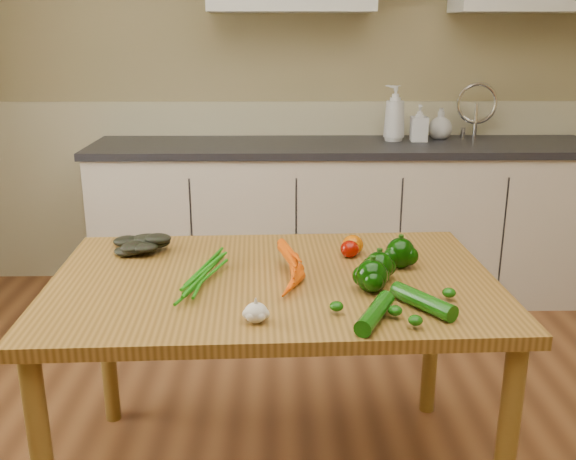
# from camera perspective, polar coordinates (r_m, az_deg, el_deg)

# --- Properties ---
(room) EXTENTS (4.04, 5.04, 2.64)m
(room) POSITION_cam_1_polar(r_m,az_deg,el_deg) (1.59, 5.44, 8.11)
(room) COLOR brown
(room) RESTS_ON ground
(counter_run) EXTENTS (2.84, 0.64, 1.14)m
(counter_run) POSITION_cam_1_polar(r_m,az_deg,el_deg) (3.75, 5.07, 1.02)
(counter_run) COLOR beige
(counter_run) RESTS_ON ground
(table) EXTENTS (1.43, 0.95, 0.75)m
(table) POSITION_cam_1_polar(r_m,az_deg,el_deg) (2.07, -1.29, -6.38)
(table) COLOR olive
(table) RESTS_ON ground
(soap_bottle_a) EXTENTS (0.16, 0.16, 0.31)m
(soap_bottle_a) POSITION_cam_1_polar(r_m,az_deg,el_deg) (3.74, 9.47, 10.20)
(soap_bottle_a) COLOR silver
(soap_bottle_a) RESTS_ON counter_run
(soap_bottle_b) EXTENTS (0.10, 0.10, 0.21)m
(soap_bottle_b) POSITION_cam_1_polar(r_m,az_deg,el_deg) (3.76, 11.59, 9.29)
(soap_bottle_b) COLOR silver
(soap_bottle_b) RESTS_ON counter_run
(soap_bottle_c) EXTENTS (0.14, 0.14, 0.18)m
(soap_bottle_c) POSITION_cam_1_polar(r_m,az_deg,el_deg) (3.87, 13.40, 9.18)
(soap_bottle_c) COLOR silver
(soap_bottle_c) RESTS_ON counter_run
(carrot_bunch) EXTENTS (0.27, 0.21, 0.07)m
(carrot_bunch) POSITION_cam_1_polar(r_m,az_deg,el_deg) (2.02, -2.32, -3.44)
(carrot_bunch) COLOR #ED5105
(carrot_bunch) RESTS_ON table
(leafy_greens) EXTENTS (0.20, 0.18, 0.10)m
(leafy_greens) POSITION_cam_1_polar(r_m,az_deg,el_deg) (2.31, -13.12, -0.75)
(leafy_greens) COLOR black
(leafy_greens) RESTS_ON table
(garlic_bulb) EXTENTS (0.06, 0.06, 0.05)m
(garlic_bulb) POSITION_cam_1_polar(r_m,az_deg,el_deg) (1.73, -2.87, -7.35)
(garlic_bulb) COLOR silver
(garlic_bulb) RESTS_ON table
(pepper_a) EXTENTS (0.09, 0.09, 0.09)m
(pepper_a) POSITION_cam_1_polar(r_m,az_deg,el_deg) (2.02, 8.09, -3.23)
(pepper_a) COLOR black
(pepper_a) RESTS_ON table
(pepper_b) EXTENTS (0.10, 0.10, 0.10)m
(pepper_b) POSITION_cam_1_polar(r_m,az_deg,el_deg) (2.14, 9.95, -2.03)
(pepper_b) COLOR black
(pepper_b) RESTS_ON table
(pepper_c) EXTENTS (0.10, 0.10, 0.10)m
(pepper_c) POSITION_cam_1_polar(r_m,az_deg,el_deg) (1.93, 7.46, -4.07)
(pepper_c) COLOR black
(pepper_c) RESTS_ON table
(tomato_a) EXTENTS (0.06, 0.06, 0.06)m
(tomato_a) POSITION_cam_1_polar(r_m,az_deg,el_deg) (2.22, 5.50, -1.68)
(tomato_a) COLOR #8C0C02
(tomato_a) RESTS_ON table
(tomato_b) EXTENTS (0.08, 0.08, 0.07)m
(tomato_b) POSITION_cam_1_polar(r_m,az_deg,el_deg) (2.25, 5.77, -1.31)
(tomato_b) COLOR #B85204
(tomato_b) RESTS_ON table
(tomato_c) EXTENTS (0.06, 0.06, 0.06)m
(tomato_c) POSITION_cam_1_polar(r_m,az_deg,el_deg) (2.21, 9.65, -1.97)
(tomato_c) COLOR #B85204
(tomato_c) RESTS_ON table
(zucchini_a) EXTENTS (0.16, 0.21, 0.05)m
(zucchini_a) POSITION_cam_1_polar(r_m,az_deg,el_deg) (1.84, 11.90, -6.22)
(zucchini_a) COLOR #0D4207
(zucchini_a) RESTS_ON table
(zucchini_b) EXTENTS (0.14, 0.22, 0.05)m
(zucchini_b) POSITION_cam_1_polar(r_m,az_deg,el_deg) (1.75, 7.74, -7.33)
(zucchini_b) COLOR #0D4207
(zucchini_b) RESTS_ON table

